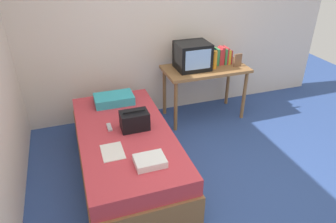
# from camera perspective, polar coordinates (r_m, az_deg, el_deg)

# --- Properties ---
(ground_plane) EXTENTS (8.00, 8.00, 0.00)m
(ground_plane) POSITION_cam_1_polar(r_m,az_deg,el_deg) (3.36, 10.14, -14.75)
(ground_plane) COLOR #2D4784
(wall_back) EXTENTS (5.20, 0.10, 2.60)m
(wall_back) POSITION_cam_1_polar(r_m,az_deg,el_deg) (4.38, -0.97, 15.97)
(wall_back) COLOR beige
(wall_back) RESTS_ON ground
(bed) EXTENTS (1.00, 2.00, 0.51)m
(bed) POSITION_cam_1_polar(r_m,az_deg,el_deg) (3.48, -7.72, -7.28)
(bed) COLOR olive
(bed) RESTS_ON ground
(desk) EXTENTS (1.16, 0.60, 0.76)m
(desk) POSITION_cam_1_polar(r_m,az_deg,el_deg) (4.36, 6.88, 6.88)
(desk) COLOR olive
(desk) RESTS_ON ground
(tv) EXTENTS (0.44, 0.39, 0.36)m
(tv) POSITION_cam_1_polar(r_m,az_deg,el_deg) (4.20, 4.55, 10.23)
(tv) COLOR black
(tv) RESTS_ON desk
(water_bottle) EXTENTS (0.07, 0.07, 0.25)m
(water_bottle) POSITION_cam_1_polar(r_m,az_deg,el_deg) (4.26, 8.58, 9.46)
(water_bottle) COLOR orange
(water_bottle) RESTS_ON desk
(book_row) EXTENTS (0.27, 0.17, 0.25)m
(book_row) POSITION_cam_1_polar(r_m,az_deg,el_deg) (4.46, 9.89, 10.08)
(book_row) COLOR #2D5699
(book_row) RESTS_ON desk
(picture_frame) EXTENTS (0.11, 0.02, 0.18)m
(picture_frame) POSITION_cam_1_polar(r_m,az_deg,el_deg) (4.41, 12.80, 9.25)
(picture_frame) COLOR brown
(picture_frame) RESTS_ON desk
(pillow) EXTENTS (0.48, 0.30, 0.11)m
(pillow) POSITION_cam_1_polar(r_m,az_deg,el_deg) (3.90, -9.96, 2.28)
(pillow) COLOR #33A8B7
(pillow) RESTS_ON bed
(handbag) EXTENTS (0.30, 0.20, 0.22)m
(handbag) POSITION_cam_1_polar(r_m,az_deg,el_deg) (3.32, -6.22, -1.66)
(handbag) COLOR black
(handbag) RESTS_ON bed
(magazine) EXTENTS (0.21, 0.29, 0.01)m
(magazine) POSITION_cam_1_polar(r_m,az_deg,el_deg) (3.05, -10.23, -7.35)
(magazine) COLOR white
(magazine) RESTS_ON bed
(remote_dark) EXTENTS (0.04, 0.16, 0.02)m
(remote_dark) POSITION_cam_1_polar(r_m,az_deg,el_deg) (2.91, -3.80, -8.70)
(remote_dark) COLOR black
(remote_dark) RESTS_ON bed
(remote_silver) EXTENTS (0.04, 0.14, 0.02)m
(remote_silver) POSITION_cam_1_polar(r_m,az_deg,el_deg) (3.42, -10.81, -2.87)
(remote_silver) COLOR #B7B7BC
(remote_silver) RESTS_ON bed
(folded_towel) EXTENTS (0.28, 0.22, 0.07)m
(folded_towel) POSITION_cam_1_polar(r_m,az_deg,el_deg) (2.85, -3.37, -9.13)
(folded_towel) COLOR white
(folded_towel) RESTS_ON bed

